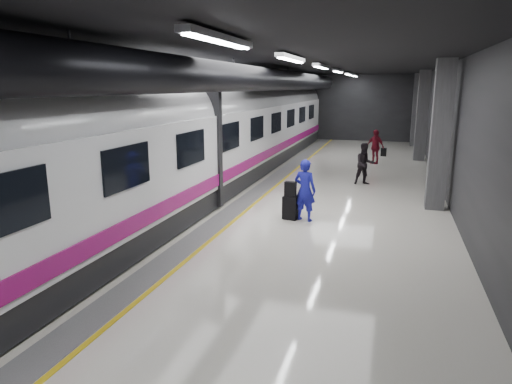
% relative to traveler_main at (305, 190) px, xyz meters
% --- Properties ---
extents(ground, '(40.00, 40.00, 0.00)m').
position_rel_traveler_main_xyz_m(ground, '(-0.93, 0.46, -0.87)').
color(ground, silver).
rests_on(ground, ground).
extents(platform_hall, '(10.02, 40.02, 4.51)m').
position_rel_traveler_main_xyz_m(platform_hall, '(-1.22, 1.42, 2.66)').
color(platform_hall, black).
rests_on(platform_hall, ground).
extents(train, '(3.05, 38.00, 4.05)m').
position_rel_traveler_main_xyz_m(train, '(-4.18, 0.46, 1.20)').
color(train, black).
rests_on(train, ground).
extents(traveler_main, '(0.72, 0.56, 1.75)m').
position_rel_traveler_main_xyz_m(traveler_main, '(0.00, 0.00, 0.00)').
color(traveler_main, '#221AC4').
rests_on(traveler_main, ground).
extents(suitcase_main, '(0.45, 0.33, 0.67)m').
position_rel_traveler_main_xyz_m(suitcase_main, '(-0.40, -0.01, -0.54)').
color(suitcase_main, black).
rests_on(suitcase_main, ground).
extents(shoulder_bag, '(0.33, 0.20, 0.43)m').
position_rel_traveler_main_xyz_m(shoulder_bag, '(-0.41, -0.02, 0.01)').
color(shoulder_bag, black).
rests_on(shoulder_bag, suitcase_main).
extents(traveler_far_a, '(0.95, 0.85, 1.60)m').
position_rel_traveler_main_xyz_m(traveler_far_a, '(1.30, 5.44, -0.07)').
color(traveler_far_a, black).
rests_on(traveler_far_a, ground).
extents(traveler_far_b, '(1.03, 0.89, 1.66)m').
position_rel_traveler_main_xyz_m(traveler_far_b, '(1.47, 10.63, -0.04)').
color(traveler_far_b, maroon).
rests_on(traveler_far_b, ground).
extents(suitcase_far, '(0.30, 0.20, 0.44)m').
position_rel_traveler_main_xyz_m(suitcase_far, '(1.85, 13.28, -0.65)').
color(suitcase_far, black).
rests_on(suitcase_far, ground).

